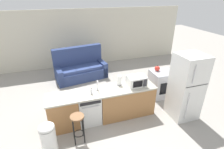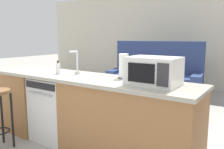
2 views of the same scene
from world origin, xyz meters
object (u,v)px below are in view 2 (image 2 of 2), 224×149
Objects in this scene: dishwasher at (59,108)px; soap_bottle at (58,69)px; microwave at (154,71)px; couch at (156,80)px; paper_towel_roll at (124,66)px.

soap_bottle is (0.08, -0.06, 0.55)m from dishwasher.
microwave is 3.10m from couch.
paper_towel_roll reaches higher than dishwasher.
paper_towel_roll reaches higher than microwave.
couch reaches higher than soap_bottle.
couch reaches higher than microwave.
dishwasher is at bearing -169.76° from paper_towel_roll.
microwave is 2.84× the size of soap_bottle.
dishwasher is 1.12m from paper_towel_roll.
soap_bottle reaches higher than dishwasher.
couch is at bearing 105.78° from paper_towel_roll.
microwave is 0.24× the size of couch.
soap_bottle is (-0.84, -0.22, -0.07)m from paper_towel_roll.
dishwasher is 2.98× the size of paper_towel_roll.
couch reaches higher than paper_towel_roll.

